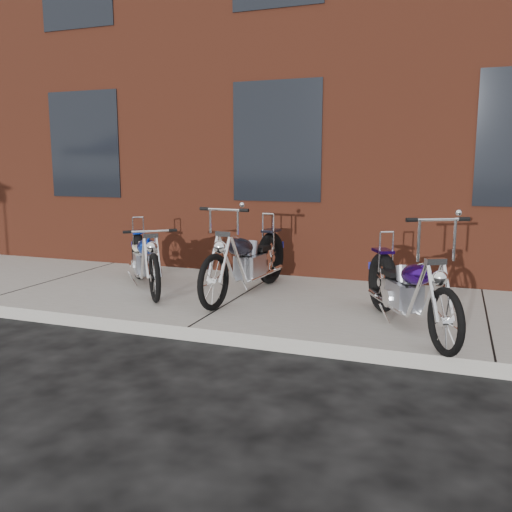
% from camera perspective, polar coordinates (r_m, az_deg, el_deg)
% --- Properties ---
extents(ground, '(120.00, 120.00, 0.00)m').
position_cam_1_polar(ground, '(5.88, -7.15, -8.85)').
color(ground, black).
rests_on(ground, ground).
extents(sidewalk, '(22.00, 3.00, 0.15)m').
position_cam_1_polar(sidewalk, '(7.17, -1.65, -4.79)').
color(sidewalk, gray).
rests_on(sidewalk, ground).
extents(building_brick, '(22.00, 10.00, 8.00)m').
position_cam_1_polar(building_brick, '(13.37, 9.26, 18.67)').
color(building_brick, maroon).
rests_on(building_brick, ground).
extents(chopper_purple, '(1.13, 1.97, 1.23)m').
position_cam_1_polar(chopper_purple, '(5.85, 15.68, -3.68)').
color(chopper_purple, black).
rests_on(chopper_purple, sidewalk).
extents(chopper_blue, '(1.46, 1.73, 0.94)m').
position_cam_1_polar(chopper_blue, '(7.64, -11.59, -0.51)').
color(chopper_blue, black).
rests_on(chopper_blue, sidewalk).
extents(chopper_third, '(0.57, 2.35, 1.19)m').
position_cam_1_polar(chopper_third, '(7.14, -0.93, -0.74)').
color(chopper_third, black).
rests_on(chopper_third, sidewalk).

